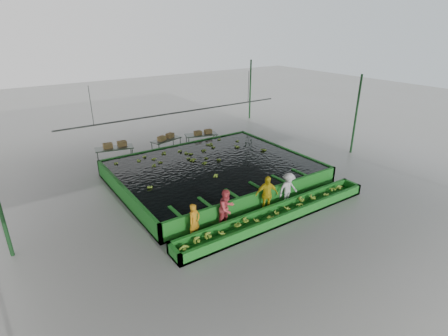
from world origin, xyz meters
TOP-DOWN VIEW (x-y plane):
  - ground at (0.00, 0.00)m, footprint 80.00×80.00m
  - shed_roof at (0.00, 0.00)m, footprint 20.00×22.00m
  - shed_posts at (0.00, 0.00)m, footprint 20.00×22.00m
  - flotation_tank at (0.00, 1.50)m, footprint 10.00×8.00m
  - tank_water at (0.00, 1.50)m, footprint 9.70×7.70m
  - sorting_trough at (0.00, -3.60)m, footprint 10.00×1.00m
  - cableway_rail at (0.00, 5.00)m, footprint 0.08×0.08m
  - rail_hanger_left at (-5.00, 5.00)m, footprint 0.04×0.04m
  - rail_hanger_right at (5.00, 5.00)m, footprint 0.04×0.04m
  - worker_a at (-3.64, -2.80)m, footprint 0.63×0.50m
  - worker_b at (-2.12, -2.80)m, footprint 0.94×0.80m
  - worker_c at (0.02, -2.80)m, footprint 1.11×0.77m
  - worker_d at (1.32, -2.80)m, footprint 1.05×0.64m
  - packing_table_left at (-3.61, 6.81)m, footprint 2.32×1.33m
  - packing_table_mid at (-0.24, 6.78)m, footprint 2.15×1.31m
  - packing_table_right at (2.12, 6.31)m, footprint 2.27×1.38m
  - box_stack_left at (-3.52, 6.89)m, footprint 1.38×0.50m
  - box_stack_mid at (-0.23, 6.82)m, footprint 1.31×0.80m
  - box_stack_right at (2.21, 6.23)m, footprint 1.26×0.46m
  - floating_bananas at (0.00, 2.30)m, footprint 8.46×5.77m
  - trough_bananas at (0.00, -3.60)m, footprint 9.23×0.62m

SIDE VIEW (x-z plane):
  - ground at x=0.00m, z-range 0.00..0.00m
  - sorting_trough at x=0.00m, z-range 0.00..0.50m
  - trough_bananas at x=0.00m, z-range 0.34..0.46m
  - flotation_tank at x=0.00m, z-range 0.00..0.90m
  - packing_table_mid at x=-0.24m, z-range 0.00..0.91m
  - packing_table_right at x=2.12m, z-range 0.00..0.96m
  - packing_table_left at x=-3.61m, z-range 0.00..0.99m
  - worker_a at x=-3.64m, z-range 0.00..1.49m
  - worker_d at x=1.32m, z-range 0.00..1.57m
  - worker_b at x=-2.12m, z-range 0.00..1.68m
  - tank_water at x=0.00m, z-range 0.85..0.85m
  - floating_bananas at x=0.00m, z-range 0.79..0.91m
  - worker_c at x=0.02m, z-range 0.00..1.74m
  - box_stack_mid at x=-0.23m, z-range 0.78..1.05m
  - box_stack_right at x=2.21m, z-range 0.83..1.10m
  - box_stack_left at x=-3.52m, z-range 0.85..1.14m
  - shed_posts at x=0.00m, z-range 0.00..5.00m
  - cableway_rail at x=0.00m, z-range -4.00..10.00m
  - rail_hanger_left at x=-5.00m, z-range 3.00..5.00m
  - rail_hanger_right at x=5.00m, z-range 3.00..5.00m
  - shed_roof at x=0.00m, z-range 4.98..5.02m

